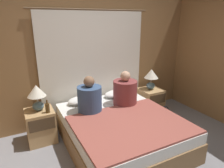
% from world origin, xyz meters
% --- Properties ---
extents(wall_back, '(4.34, 0.06, 2.50)m').
position_xyz_m(wall_back, '(0.00, 1.76, 1.25)').
color(wall_back, olive).
rests_on(wall_back, ground_plane).
extents(curtain_panel, '(2.25, 0.02, 2.11)m').
position_xyz_m(curtain_panel, '(0.00, 1.69, 1.05)').
color(curtain_panel, white).
rests_on(curtain_panel, ground_plane).
extents(bed, '(1.64, 1.94, 0.48)m').
position_xyz_m(bed, '(0.00, 0.67, 0.24)').
color(bed, olive).
rests_on(bed, ground_plane).
extents(nightstand_left, '(0.44, 0.45, 0.54)m').
position_xyz_m(nightstand_left, '(-1.12, 1.34, 0.27)').
color(nightstand_left, tan).
rests_on(nightstand_left, ground_plane).
extents(nightstand_right, '(0.44, 0.45, 0.54)m').
position_xyz_m(nightstand_right, '(1.12, 1.34, 0.27)').
color(nightstand_right, tan).
rests_on(nightstand_right, ground_plane).
extents(lamp_left, '(0.29, 0.29, 0.42)m').
position_xyz_m(lamp_left, '(-1.12, 1.37, 0.81)').
color(lamp_left, slate).
rests_on(lamp_left, nightstand_left).
extents(lamp_right, '(0.29, 0.29, 0.42)m').
position_xyz_m(lamp_right, '(1.12, 1.37, 0.81)').
color(lamp_right, slate).
rests_on(lamp_right, nightstand_right).
extents(pillow_left, '(0.52, 0.32, 0.12)m').
position_xyz_m(pillow_left, '(-0.36, 1.44, 0.54)').
color(pillow_left, white).
rests_on(pillow_left, bed).
extents(pillow_right, '(0.52, 0.32, 0.12)m').
position_xyz_m(pillow_right, '(0.36, 1.44, 0.54)').
color(pillow_right, white).
rests_on(pillow_right, bed).
extents(blanket_on_bed, '(1.58, 1.29, 0.03)m').
position_xyz_m(blanket_on_bed, '(0.00, 0.37, 0.50)').
color(blanket_on_bed, '#994C42').
rests_on(blanket_on_bed, bed).
extents(person_left_in_bed, '(0.39, 0.39, 0.61)m').
position_xyz_m(person_left_in_bed, '(-0.36, 1.05, 0.72)').
color(person_left_in_bed, '#38517A').
rests_on(person_left_in_bed, bed).
extents(person_right_in_bed, '(0.42, 0.42, 0.61)m').
position_xyz_m(person_right_in_bed, '(0.31, 1.05, 0.72)').
color(person_right_in_bed, brown).
rests_on(person_right_in_bed, bed).
extents(beer_bottle_on_left_stand, '(0.07, 0.07, 0.21)m').
position_xyz_m(beer_bottle_on_left_stand, '(-1.00, 1.21, 0.62)').
color(beer_bottle_on_left_stand, '#513819').
rests_on(beer_bottle_on_left_stand, nightstand_left).
extents(handbag_on_floor, '(0.33, 0.15, 0.35)m').
position_xyz_m(handbag_on_floor, '(1.08, 0.87, 0.11)').
color(handbag_on_floor, black).
rests_on(handbag_on_floor, ground_plane).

